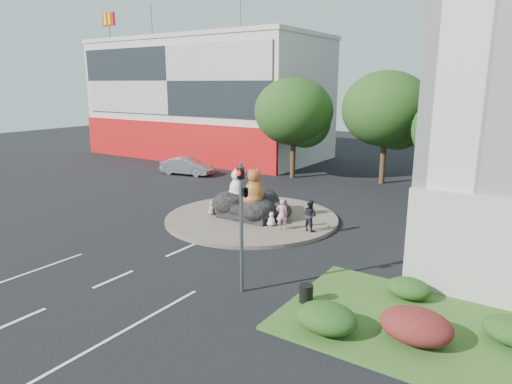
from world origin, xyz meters
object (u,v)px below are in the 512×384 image
pedestrian_dark (310,215)px  parked_car (187,166)px  litter_bin (306,293)px  cat_tabby (254,186)px  kitten_calico (212,207)px  kitten_white (271,219)px  pedestrian_pink (282,214)px  cat_white (237,184)px

pedestrian_dark → parked_car: pedestrian_dark is taller
parked_car → litter_bin: bearing=-140.3°
cat_tabby → litter_bin: size_ratio=3.32×
kitten_calico → kitten_white: size_ratio=1.05×
parked_car → pedestrian_dark: bearing=-129.5°
parked_car → kitten_calico: bearing=-143.7°
kitten_white → litter_bin: kitten_white is taller
pedestrian_pink → litter_bin: bearing=99.1°
cat_white → parked_car: bearing=172.4°
kitten_calico → cat_tabby: bearing=54.4°
cat_white → parked_car: (-11.25, 8.07, -1.27)m
cat_tabby → litter_bin: 10.08m
litter_bin → kitten_calico: bearing=145.7°
kitten_white → litter_bin: (5.67, -6.73, -0.15)m
cat_white → litter_bin: cat_white is taller
cat_tabby → parked_car: cat_tabby is taller
pedestrian_dark → parked_car: bearing=-15.5°
kitten_white → pedestrian_dark: (2.13, 0.41, 0.44)m
cat_white → kitten_calico: cat_white is taller
pedestrian_dark → litter_bin: (3.54, -7.14, -0.59)m
kitten_calico → parked_car: 13.46m
cat_tabby → parked_car: bearing=126.7°
parked_car → kitten_white: bearing=-134.1°
pedestrian_dark → parked_car: (-16.26, 8.46, -0.28)m
parked_car → cat_tabby: bearing=-135.8°
kitten_white → parked_car: parked_car is taller
kitten_white → pedestrian_pink: size_ratio=0.48×
kitten_white → parked_car: size_ratio=0.17×
cat_tabby → kitten_calico: cat_tabby is taller
pedestrian_pink → pedestrian_dark: (1.32, 0.62, 0.01)m
cat_white → kitten_calico: bearing=-115.9°
pedestrian_dark → litter_bin: pedestrian_dark is taller
cat_white → cat_tabby: 1.63m
cat_white → litter_bin: size_ratio=2.87×
kitten_calico → kitten_white: 4.08m
pedestrian_pink → cat_white: bearing=-42.9°
litter_bin → parked_car: bearing=141.8°
kitten_calico → kitten_white: kitten_calico is taller
cat_tabby → pedestrian_pink: (2.14, -0.53, -1.15)m
cat_tabby → pedestrian_pink: size_ratio=1.31×
pedestrian_pink → parked_car: 17.49m
parked_car → cat_white: bearing=-137.7°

